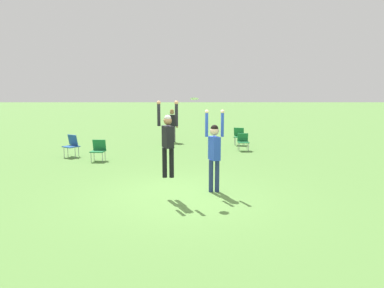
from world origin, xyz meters
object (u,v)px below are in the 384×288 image
(person_jumping, at_px, (168,138))
(camping_chair_1, at_px, (239,135))
(camping_chair_2, at_px, (243,140))
(person_spectator_near, at_px, (172,122))
(frisbee, at_px, (195,99))
(cooler_box, at_px, (168,143))
(camping_chair_3, at_px, (99,149))
(camping_chair_0, at_px, (72,144))
(person_defending, at_px, (215,149))

(person_jumping, height_order, camping_chair_1, person_jumping)
(person_jumping, distance_m, camping_chair_2, 7.78)
(camping_chair_2, bearing_deg, person_spectator_near, -39.04)
(camping_chair_1, bearing_deg, person_jumping, 89.11)
(camping_chair_1, xyz_separation_m, person_spectator_near, (-3.32, 0.98, 0.53))
(person_jumping, height_order, camping_chair_2, person_jumping)
(frisbee, distance_m, cooler_box, 8.31)
(camping_chair_1, height_order, camping_chair_3, camping_chair_1)
(cooler_box, bearing_deg, camping_chair_0, -147.12)
(person_defending, xyz_separation_m, person_spectator_near, (-1.62, 9.23, -0.16))
(camping_chair_3, bearing_deg, person_spectator_near, -113.20)
(person_jumping, bearing_deg, person_spectator_near, -20.11)
(camping_chair_0, bearing_deg, frisbee, 167.38)
(camping_chair_3, bearing_deg, camping_chair_0, -29.22)
(person_defending, xyz_separation_m, camping_chair_1, (1.71, 8.25, -0.69))
(camping_chair_2, height_order, person_spectator_near, person_spectator_near)
(frisbee, height_order, camping_chair_3, frisbee)
(camping_chair_2, bearing_deg, camping_chair_0, 10.61)
(person_defending, bearing_deg, camping_chair_2, 143.27)
(camping_chair_1, bearing_deg, camping_chair_3, 51.19)
(person_defending, distance_m, frisbee, 1.46)
(person_defending, distance_m, person_spectator_near, 9.37)
(person_jumping, xyz_separation_m, frisbee, (0.67, 0.21, 0.97))
(camping_chair_3, bearing_deg, frisbee, 132.71)
(person_defending, height_order, camping_chair_3, person_defending)
(person_jumping, relative_size, camping_chair_2, 2.56)
(camping_chair_1, distance_m, cooler_box, 3.52)
(frisbee, distance_m, person_spectator_near, 9.70)
(frisbee, bearing_deg, camping_chair_0, 132.06)
(frisbee, relative_size, camping_chair_2, 0.29)
(camping_chair_0, relative_size, camping_chair_3, 1.10)
(camping_chair_2, distance_m, cooler_box, 3.56)
(person_defending, relative_size, camping_chair_3, 2.76)
(person_defending, distance_m, camping_chair_1, 8.45)
(cooler_box, bearing_deg, person_jumping, -86.21)
(camping_chair_2, distance_m, person_spectator_near, 4.23)
(person_defending, xyz_separation_m, cooler_box, (-1.74, 7.60, -0.99))
(camping_chair_0, height_order, camping_chair_1, camping_chair_0)
(person_defending, height_order, frisbee, frisbee)
(camping_chair_1, bearing_deg, frisbee, 92.79)
(frisbee, bearing_deg, person_jumping, -162.46)
(person_jumping, height_order, camping_chair_0, person_jumping)
(camping_chair_2, bearing_deg, frisbee, 71.37)
(camping_chair_1, xyz_separation_m, camping_chair_3, (-5.88, -3.92, -0.03))
(camping_chair_1, bearing_deg, camping_chair_2, 106.57)
(camping_chair_1, bearing_deg, person_spectator_near, 1.03)
(camping_chair_0, xyz_separation_m, cooler_box, (3.74, 2.42, -0.32))
(person_jumping, bearing_deg, frisbee, -95.00)
(person_defending, bearing_deg, person_spectator_near, 167.38)
(frisbee, xyz_separation_m, cooler_box, (-1.20, 7.89, -2.32))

